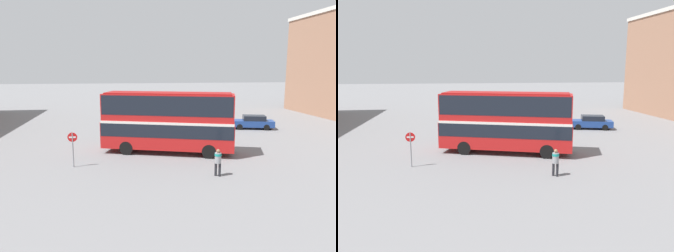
% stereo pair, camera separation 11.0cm
% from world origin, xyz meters
% --- Properties ---
extents(ground_plane, '(240.00, 240.00, 0.00)m').
position_xyz_m(ground_plane, '(0.00, 0.00, 0.00)').
color(ground_plane, slate).
extents(double_decker_bus, '(10.64, 5.66, 4.81)m').
position_xyz_m(double_decker_bus, '(-0.08, -0.52, 2.75)').
color(double_decker_bus, red).
rests_on(double_decker_bus, ground_plane).
extents(pedestrian_foreground, '(0.60, 0.60, 1.73)m').
position_xyz_m(pedestrian_foreground, '(2.17, -6.67, 1.06)').
color(pedestrian_foreground, '#232328').
rests_on(pedestrian_foreground, ground_plane).
extents(parked_car_kerb_near, '(4.92, 2.88, 1.50)m').
position_xyz_m(parked_car_kerb_near, '(10.76, 8.40, 0.76)').
color(parked_car_kerb_near, navy).
rests_on(parked_car_kerb_near, ground_plane).
extents(no_entry_sign, '(0.64, 0.08, 2.41)m').
position_xyz_m(no_entry_sign, '(-7.03, -3.41, 1.63)').
color(no_entry_sign, gray).
rests_on(no_entry_sign, ground_plane).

